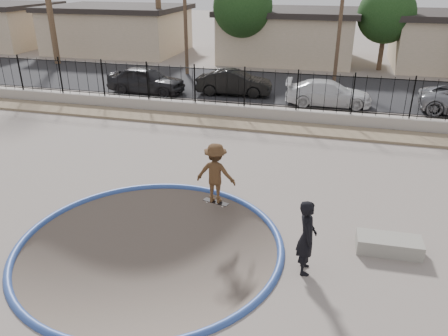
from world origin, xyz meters
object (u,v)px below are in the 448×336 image
skateboard (216,202)px  car_c (328,93)px  skater (216,176)px  car_a (146,80)px  concrete_ledge (389,245)px  videographer (307,237)px  car_b (234,83)px

skateboard → car_c: (2.78, 11.96, 0.63)m
skater → skateboard: bearing=-0.0°
car_c → car_a: bearing=87.2°
skater → concrete_ledge: (4.95, -1.28, -0.74)m
videographer → concrete_ledge: bearing=-64.9°
concrete_ledge → car_a: 18.12m
skater → car_c: skater is taller
videographer → car_a: size_ratio=0.42×
skateboard → videographer: bearing=-27.3°
car_a → skateboard: bearing=-145.3°
skater → car_c: size_ratio=0.42×
concrete_ledge → car_b: 15.92m
skateboard → videographer: (2.95, -2.62, 0.88)m
car_b → car_a: bearing=97.3°
skateboard → videographer: 4.04m
skateboard → car_b: size_ratio=0.20×
concrete_ledge → car_c: car_c is taller
car_b → car_c: bearing=-102.0°
skater → car_b: bearing=-77.0°
car_c → car_b: bearing=77.8°
concrete_ledge → car_c: size_ratio=0.36×
skateboard → car_a: bearing=137.1°
car_a → videographer: bearing=-141.9°
skater → car_b: skater is taller
skater → car_a: 14.03m
skater → skateboard: size_ratio=2.19×
skateboard → car_b: 13.03m
concrete_ledge → car_c: (-2.17, 13.24, 0.49)m
skateboard → concrete_ledge: (4.95, -1.28, 0.14)m
skater → car_a: skater is taller
skateboard → car_b: (-2.55, 12.76, 0.68)m
car_a → skater: bearing=-145.3°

